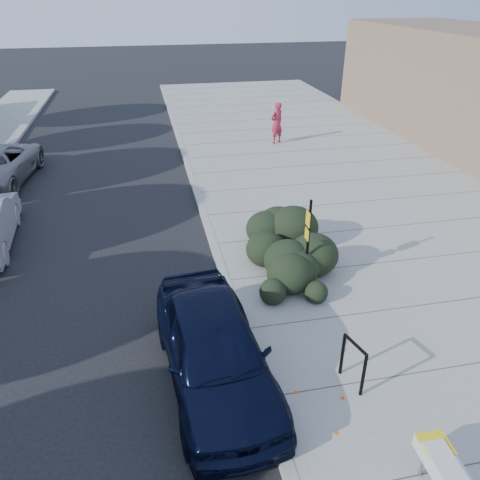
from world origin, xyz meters
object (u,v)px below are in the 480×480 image
Objects in this scene: sedan_navy at (215,349)px; pedestrian at (277,123)px; bike_rack at (353,360)px; sign_post at (308,237)px.

pedestrian is at bearing 65.65° from sedan_navy.
bike_rack is 0.51× the size of pedestrian.
sign_post is (0.27, 3.50, 0.72)m from bike_rack.
sedan_navy is (-2.75, -2.73, -0.68)m from sign_post.
bike_rack is at bearing -21.38° from sedan_navy.
sign_post reaches higher than sedan_navy.
bike_rack is 0.43× the size of sign_post.
bike_rack is 0.21× the size of sedan_navy.
pedestrian is (2.87, 15.44, 0.37)m from bike_rack.
sedan_navy is at bearing 148.18° from bike_rack.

